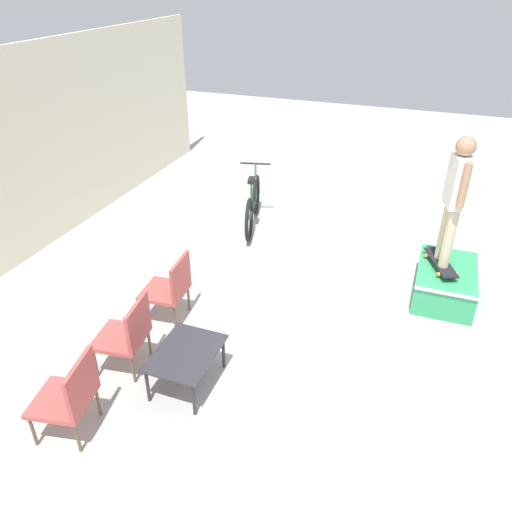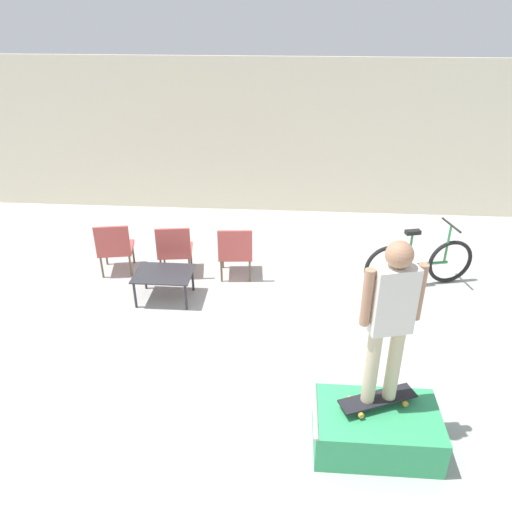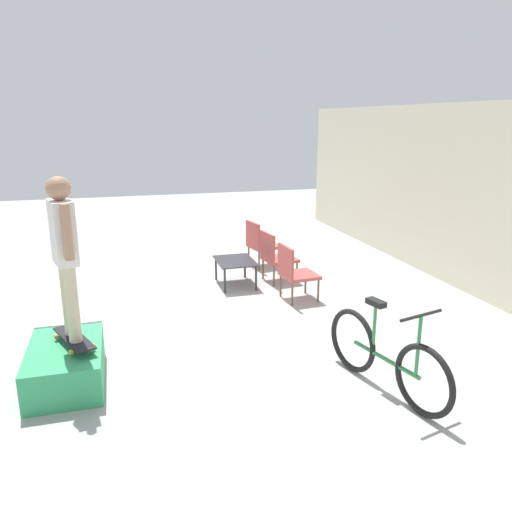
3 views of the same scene
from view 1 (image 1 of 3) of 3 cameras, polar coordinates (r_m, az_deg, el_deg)
ground_plane at (r=5.96m, az=9.89°, el=-11.27°), size 24.00×24.00×0.00m
skate_ramp_box at (r=7.20m, az=20.78°, el=-2.84°), size 1.23×0.75×0.44m
skateboard_on_ramp at (r=7.06m, az=20.36°, el=-0.69°), size 0.80×0.48×0.07m
person_skater at (r=6.63m, az=21.90°, el=6.79°), size 0.55×0.29×1.69m
coffee_table at (r=5.36m, az=-8.01°, el=-11.22°), size 0.83×0.63×0.43m
patio_chair_left at (r=5.08m, az=-20.48°, el=-14.61°), size 0.61×0.61×0.88m
patio_chair_center at (r=5.62m, az=-14.46°, el=-8.49°), size 0.59×0.59×0.88m
patio_chair_right at (r=6.25m, az=-9.73°, el=-3.47°), size 0.56×0.56×0.88m
bicycle at (r=8.51m, az=-0.37°, el=5.79°), size 1.70×0.59×1.00m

